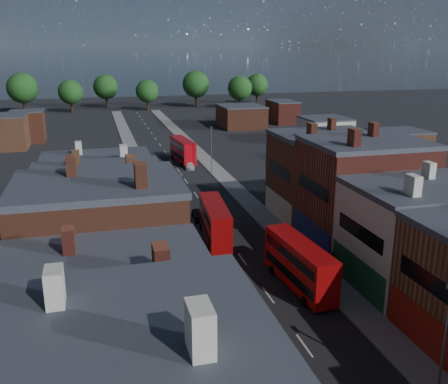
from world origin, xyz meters
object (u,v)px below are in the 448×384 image
bus_2 (183,150)px  ped_3 (332,261)px  car_2 (202,215)px  car_3 (190,166)px  bus_1 (300,264)px  ped_1 (228,352)px  bus_0 (215,221)px

bus_2 → ped_3: 50.89m
car_2 → car_3: size_ratio=1.12×
car_3 → bus_1: bearing=-81.0°
bus_2 → ped_1: bus_2 is taller
bus_1 → ped_3: bearing=23.0°
bus_0 → ped_3: bearing=-44.4°
car_2 → ped_3: ped_3 is taller
bus_0 → car_2: 7.51m
bus_2 → car_3: 5.54m
car_3 → bus_0: bearing=-88.3°
bus_1 → car_2: bus_1 is taller
bus_0 → ped_3: 14.19m
bus_0 → car_3: size_ratio=2.62×
bus_1 → bus_2: (-1.29, 52.90, 0.02)m
car_2 → bus_1: bearing=-74.2°
bus_0 → ped_1: bus_0 is taller
bus_1 → bus_2: bus_2 is taller
ped_1 → car_2: bearing=-107.8°
bus_1 → bus_2: size_ratio=0.99×
bus_0 → bus_1: bearing=-65.3°
bus_0 → bus_1: size_ratio=0.99×
ped_3 → car_3: bearing=1.4°
bus_0 → car_2: bus_0 is taller
bus_0 → bus_1: bus_1 is taller
bus_1 → ped_1: (-9.29, -9.62, -1.29)m
bus_0 → ped_3: bus_0 is taller
bus_0 → ped_1: (-4.60, -22.70, -1.26)m
car_2 → car_3: car_2 is taller
bus_1 → ped_3: 5.24m
ped_1 → ped_3: size_ratio=0.99×
car_2 → ped_3: size_ratio=2.24×
bus_2 → car_2: 32.73m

